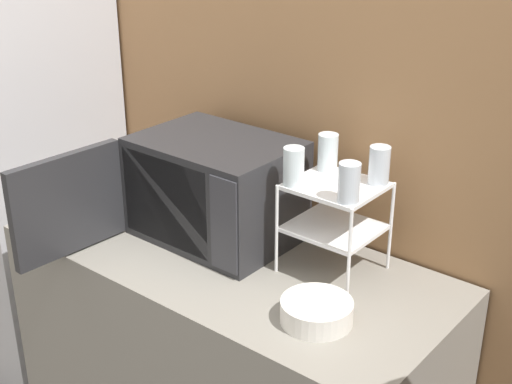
% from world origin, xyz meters
% --- Properties ---
extents(wall_back, '(8.00, 0.06, 2.60)m').
position_xyz_m(wall_back, '(0.00, 0.69, 1.30)').
color(wall_back, '#9E7047').
rests_on(wall_back, ground_plane).
extents(counter, '(1.45, 0.65, 0.91)m').
position_xyz_m(counter, '(0.00, 0.32, 0.45)').
color(counter, gray).
rests_on(counter, ground_plane).
extents(microwave, '(0.55, 0.75, 0.33)m').
position_xyz_m(microwave, '(-0.13, 0.39, 1.07)').
color(microwave, '#262628').
rests_on(microwave, counter).
extents(dish_rack, '(0.26, 0.24, 0.28)m').
position_xyz_m(dish_rack, '(0.30, 0.46, 1.11)').
color(dish_rack, white).
rests_on(dish_rack, counter).
extents(glass_front_left, '(0.06, 0.06, 0.11)m').
position_xyz_m(glass_front_left, '(0.21, 0.38, 1.24)').
color(glass_front_left, silver).
rests_on(glass_front_left, dish_rack).
extents(glass_back_right, '(0.06, 0.06, 0.11)m').
position_xyz_m(glass_back_right, '(0.39, 0.54, 1.24)').
color(glass_back_right, silver).
rests_on(glass_back_right, dish_rack).
extents(glass_front_right, '(0.06, 0.06, 0.11)m').
position_xyz_m(glass_front_right, '(0.40, 0.38, 1.24)').
color(glass_front_right, silver).
rests_on(glass_front_right, dish_rack).
extents(glass_back_left, '(0.06, 0.06, 0.11)m').
position_xyz_m(glass_back_left, '(0.22, 0.54, 1.24)').
color(glass_back_left, silver).
rests_on(glass_back_left, dish_rack).
extents(bowl, '(0.19, 0.19, 0.06)m').
position_xyz_m(bowl, '(0.42, 0.21, 0.94)').
color(bowl, silver).
rests_on(bowl, counter).
extents(refrigerator, '(0.70, 0.64, 1.71)m').
position_xyz_m(refrigerator, '(-1.17, 0.34, 0.85)').
color(refrigerator, '#B7B7BC').
rests_on(refrigerator, ground_plane).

